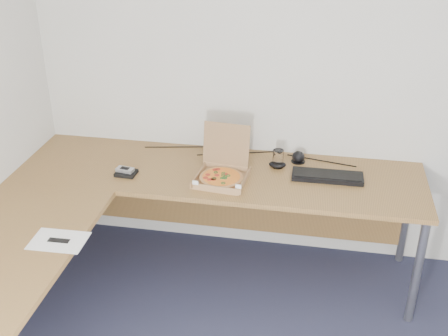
% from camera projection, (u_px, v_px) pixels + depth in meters
% --- Properties ---
extents(room_shell, '(3.50, 3.50, 2.50)m').
position_uv_depth(room_shell, '(286.00, 236.00, 1.94)').
color(room_shell, beige).
rests_on(room_shell, ground).
extents(desk, '(2.50, 2.20, 0.73)m').
position_uv_depth(desk, '(149.00, 206.00, 3.18)').
color(desk, olive).
rests_on(desk, ground).
extents(pizza_box, '(0.29, 0.34, 0.30)m').
position_uv_depth(pizza_box, '(222.00, 174.00, 3.37)').
color(pizza_box, '#A67A4E').
rests_on(pizza_box, desk).
extents(drinking_glass, '(0.07, 0.07, 0.12)m').
position_uv_depth(drinking_glass, '(278.00, 159.00, 3.51)').
color(drinking_glass, silver).
rests_on(drinking_glass, desk).
extents(keyboard, '(0.43, 0.16, 0.03)m').
position_uv_depth(keyboard, '(327.00, 176.00, 3.40)').
color(keyboard, black).
rests_on(keyboard, desk).
extents(mouse, '(0.12, 0.10, 0.04)m').
position_uv_depth(mouse, '(277.00, 164.00, 3.53)').
color(mouse, black).
rests_on(mouse, desk).
extents(wallet, '(0.13, 0.11, 0.02)m').
position_uv_depth(wallet, '(126.00, 173.00, 3.44)').
color(wallet, black).
rests_on(wallet, desk).
extents(phone, '(0.11, 0.07, 0.02)m').
position_uv_depth(phone, '(125.00, 170.00, 3.44)').
color(phone, '#B2B5BA').
rests_on(phone, wallet).
extents(paper_sheet, '(0.28, 0.20, 0.00)m').
position_uv_depth(paper_sheet, '(59.00, 241.00, 2.82)').
color(paper_sheet, white).
rests_on(paper_sheet, desk).
extents(dome_speaker, '(0.09, 0.09, 0.08)m').
position_uv_depth(dome_speaker, '(298.00, 156.00, 3.59)').
color(dome_speaker, black).
rests_on(dome_speaker, desk).
extents(cable_bundle, '(0.67, 0.14, 0.01)m').
position_uv_depth(cable_bundle, '(244.00, 153.00, 3.71)').
color(cable_bundle, black).
rests_on(cable_bundle, desk).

